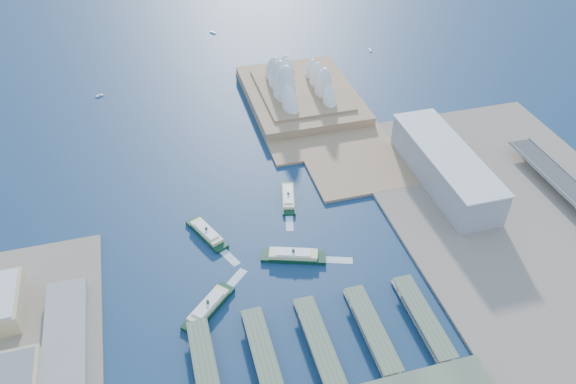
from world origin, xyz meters
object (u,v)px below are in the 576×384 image
object	(u,v)px
toaster_building	(445,167)
ferry_b	(288,196)
ferry_d	(293,254)
ferry_a	(207,231)
ferry_c	(208,305)
opera_house	(301,77)

from	to	relation	value
toaster_building	ferry_b	size ratio (longest dim) A/B	3.19
ferry_b	ferry_d	xyz separation A→B (m)	(-16.87, -77.88, 0.67)
ferry_b	ferry_a	bearing A→B (deg)	-147.50
ferry_c	toaster_building	bearing A→B (deg)	-112.84
toaster_building	ferry_a	xyz separation A→B (m)	(-241.91, -13.68, -15.63)
toaster_building	ferry_b	xyz separation A→B (m)	(-157.20, 15.76, -15.91)
opera_house	ferry_b	size ratio (longest dim) A/B	3.71
ferry_b	ferry_c	size ratio (longest dim) A/B	0.91
ferry_a	ferry_c	xyz separation A→B (m)	(-11.96, -84.84, 0.20)
ferry_c	ferry_d	world-z (taller)	ferry_d
opera_house	toaster_building	distance (m)	219.62
ferry_d	ferry_b	bearing A→B (deg)	6.65
ferry_a	ferry_c	world-z (taller)	ferry_c
ferry_c	ferry_d	size ratio (longest dim) A/B	0.96
ferry_c	ferry_b	bearing A→B (deg)	-84.28
opera_house	toaster_building	world-z (taller)	opera_house
ferry_a	ferry_d	world-z (taller)	ferry_d
opera_house	ferry_b	bearing A→B (deg)	-110.04
opera_house	ferry_b	world-z (taller)	opera_house
toaster_building	ferry_a	bearing A→B (deg)	-176.76
ferry_c	ferry_a	bearing A→B (deg)	-52.08
ferry_b	ferry_c	world-z (taller)	ferry_c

